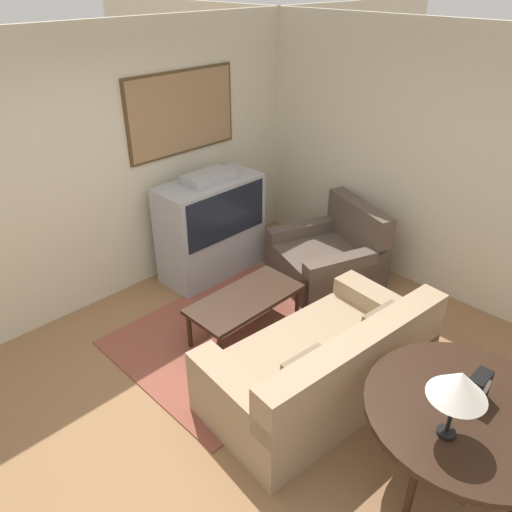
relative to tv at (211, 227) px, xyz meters
The scene contains 11 objects.
ground_plane 2.12m from the tv, 123.76° to the right, with size 12.00×12.00×0.00m, color #8E6642.
wall_back 1.43m from the tv, 158.84° to the left, with size 12.00×0.10×2.70m.
wall_right 2.39m from the tv, 48.66° to the right, with size 0.06×12.00×2.70m.
area_rug 1.35m from the tv, 120.16° to the right, with size 2.09×1.75×0.01m.
tv is the anchor object (origin of this frame).
couch 2.23m from the tv, 106.73° to the right, with size 1.95×1.16×0.82m.
armchair 1.36m from the tv, 51.54° to the right, with size 1.27×1.27×0.86m.
coffee_table 1.23m from the tv, 115.64° to the right, with size 1.11×0.52×0.42m.
console_table 3.33m from the tv, 101.83° to the right, with size 1.27×1.27×0.73m.
table_lamp 3.43m from the tv, 106.48° to the right, with size 0.33×0.33×0.48m.
mantel_clock 3.31m from the tv, 100.18° to the right, with size 0.18×0.10×0.20m.
Camera 1 is at (-2.00, -2.18, 3.08)m, focal length 35.00 mm.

